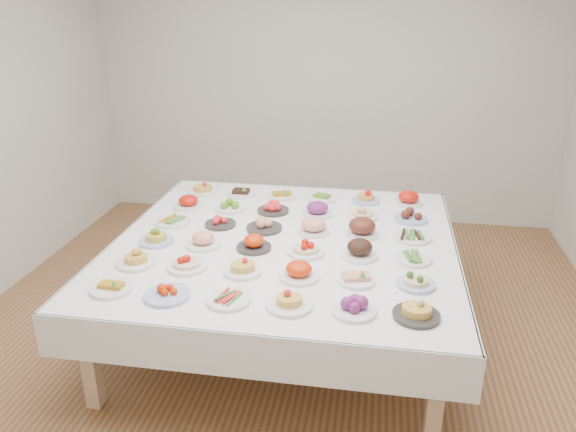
% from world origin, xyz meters
% --- Properties ---
extents(room_envelope, '(5.02, 5.02, 2.81)m').
position_xyz_m(room_envelope, '(0.00, 0.00, 1.83)').
color(room_envelope, '#8E613B').
rests_on(room_envelope, ground).
extents(display_table, '(2.42, 2.42, 0.75)m').
position_xyz_m(display_table, '(-0.01, 0.06, 0.69)').
color(display_table, white).
rests_on(display_table, ground).
extents(dish_0, '(0.25, 0.25, 0.09)m').
position_xyz_m(dish_0, '(-0.90, -0.82, 0.79)').
color(dish_0, white).
rests_on(dish_0, display_table).
extents(dish_1, '(0.27, 0.27, 0.10)m').
position_xyz_m(dish_1, '(-0.55, -0.84, 0.79)').
color(dish_1, '#4C66B2').
rests_on(dish_1, display_table).
extents(dish_2, '(0.26, 0.26, 0.06)m').
position_xyz_m(dish_2, '(-0.18, -0.83, 0.77)').
color(dish_2, white).
rests_on(dish_2, display_table).
extents(dish_3, '(0.26, 0.26, 0.14)m').
position_xyz_m(dish_3, '(0.17, -0.83, 0.81)').
color(dish_3, white).
rests_on(dish_3, display_table).
extents(dish_4, '(0.25, 0.25, 0.12)m').
position_xyz_m(dish_4, '(0.53, -0.83, 0.81)').
color(dish_4, white).
rests_on(dish_4, display_table).
extents(dish_5, '(0.26, 0.26, 0.14)m').
position_xyz_m(dish_5, '(0.87, -0.82, 0.81)').
color(dish_5, '#2C2A27').
rests_on(dish_5, display_table).
extents(dish_6, '(0.27, 0.26, 0.15)m').
position_xyz_m(dish_6, '(-0.90, -0.47, 0.82)').
color(dish_6, white).
rests_on(dish_6, display_table).
extents(dish_7, '(0.25, 0.25, 0.15)m').
position_xyz_m(dish_7, '(-0.56, -0.47, 0.82)').
color(dish_7, white).
rests_on(dish_7, display_table).
extents(dish_8, '(0.24, 0.24, 0.12)m').
position_xyz_m(dish_8, '(-0.19, -0.47, 0.80)').
color(dish_8, white).
rests_on(dish_8, display_table).
extents(dish_9, '(0.25, 0.25, 0.13)m').
position_xyz_m(dish_9, '(0.17, -0.48, 0.81)').
color(dish_9, white).
rests_on(dish_9, display_table).
extents(dish_10, '(0.23, 0.23, 0.10)m').
position_xyz_m(dish_10, '(0.53, -0.47, 0.79)').
color(dish_10, white).
rests_on(dish_10, display_table).
extents(dish_11, '(0.23, 0.23, 0.13)m').
position_xyz_m(dish_11, '(0.89, -0.46, 0.81)').
color(dish_11, '#4C66B2').
rests_on(dish_11, display_table).
extents(dish_12, '(0.24, 0.24, 0.13)m').
position_xyz_m(dish_12, '(-0.90, -0.12, 0.81)').
color(dish_12, '#4C66B2').
rests_on(dish_12, display_table).
extents(dish_13, '(0.24, 0.24, 0.15)m').
position_xyz_m(dish_13, '(-0.56, -0.12, 0.82)').
color(dish_13, white).
rests_on(dish_13, display_table).
extents(dish_14, '(0.24, 0.24, 0.13)m').
position_xyz_m(dish_14, '(-0.20, -0.11, 0.81)').
color(dish_14, '#2C2A27').
rests_on(dish_14, display_table).
extents(dish_15, '(0.26, 0.26, 0.14)m').
position_xyz_m(dish_15, '(0.17, -0.12, 0.82)').
color(dish_15, white).
rests_on(dish_15, display_table).
extents(dish_16, '(0.25, 0.25, 0.14)m').
position_xyz_m(dish_16, '(0.53, -0.11, 0.81)').
color(dish_16, white).
rests_on(dish_16, display_table).
extents(dish_17, '(0.24, 0.24, 0.06)m').
position_xyz_m(dish_17, '(0.88, -0.12, 0.78)').
color(dish_17, white).
rests_on(dish_17, display_table).
extents(dish_18, '(0.26, 0.26, 0.06)m').
position_xyz_m(dish_18, '(-0.91, 0.24, 0.78)').
color(dish_18, white).
rests_on(dish_18, display_table).
extents(dish_19, '(0.23, 0.23, 0.09)m').
position_xyz_m(dish_19, '(-0.54, 0.25, 0.79)').
color(dish_19, '#2C2A27').
rests_on(dish_19, display_table).
extents(dish_20, '(0.26, 0.26, 0.12)m').
position_xyz_m(dish_20, '(-0.20, 0.23, 0.80)').
color(dish_20, '#2C2A27').
rests_on(dish_20, display_table).
extents(dish_21, '(0.24, 0.24, 0.15)m').
position_xyz_m(dish_21, '(0.17, 0.24, 0.82)').
color(dish_21, white).
rests_on(dish_21, display_table).
extents(dish_22, '(0.26, 0.26, 0.15)m').
position_xyz_m(dish_22, '(0.53, 0.25, 0.82)').
color(dish_22, white).
rests_on(dish_22, display_table).
extents(dish_23, '(0.27, 0.27, 0.07)m').
position_xyz_m(dish_23, '(0.89, 0.25, 0.78)').
color(dish_23, white).
rests_on(dish_23, display_table).
extents(dish_24, '(0.26, 0.26, 0.15)m').
position_xyz_m(dish_24, '(-0.91, 0.59, 0.82)').
color(dish_24, white).
rests_on(dish_24, display_table).
extents(dish_25, '(0.25, 0.25, 0.11)m').
position_xyz_m(dish_25, '(-0.55, 0.59, 0.80)').
color(dish_25, white).
rests_on(dish_25, display_table).
extents(dish_26, '(0.25, 0.25, 0.11)m').
position_xyz_m(dish_26, '(-0.20, 0.60, 0.80)').
color(dish_26, '#2C2A27').
rests_on(dish_26, display_table).
extents(dish_27, '(0.24, 0.24, 0.13)m').
position_xyz_m(dish_27, '(0.16, 0.59, 0.81)').
color(dish_27, white).
rests_on(dish_27, display_table).
extents(dish_28, '(0.24, 0.24, 0.14)m').
position_xyz_m(dish_28, '(0.52, 0.60, 0.81)').
color(dish_28, white).
rests_on(dish_28, display_table).
extents(dish_29, '(0.27, 0.27, 0.12)m').
position_xyz_m(dish_29, '(0.89, 0.60, 0.81)').
color(dish_29, '#4C66B2').
rests_on(dish_29, display_table).
extents(dish_30, '(0.26, 0.26, 0.14)m').
position_xyz_m(dish_30, '(-0.90, 0.95, 0.81)').
color(dish_30, white).
rests_on(dish_30, display_table).
extents(dish_31, '(0.25, 0.25, 0.11)m').
position_xyz_m(dish_31, '(-0.55, 0.95, 0.79)').
color(dish_31, white).
rests_on(dish_31, display_table).
extents(dish_32, '(0.24, 0.24, 0.10)m').
position_xyz_m(dish_32, '(-0.19, 0.95, 0.79)').
color(dish_32, white).
rests_on(dish_32, display_table).
extents(dish_33, '(0.25, 0.25, 0.10)m').
position_xyz_m(dish_33, '(0.16, 0.95, 0.79)').
color(dish_33, white).
rests_on(dish_33, display_table).
extents(dish_34, '(0.23, 0.23, 0.13)m').
position_xyz_m(dish_34, '(0.53, 0.96, 0.81)').
color(dish_34, '#4C66B2').
rests_on(dish_34, display_table).
extents(dish_35, '(0.23, 0.23, 0.14)m').
position_xyz_m(dish_35, '(0.88, 0.97, 0.82)').
color(dish_35, white).
rests_on(dish_35, display_table).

